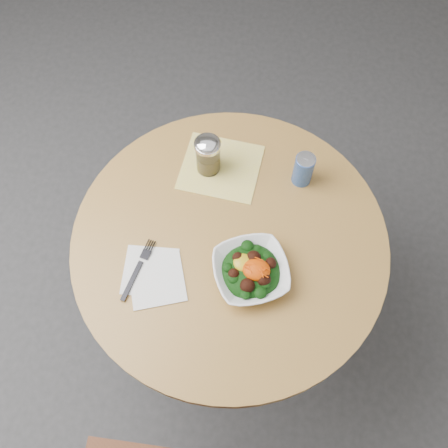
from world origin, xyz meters
name	(u,v)px	position (x,y,z in m)	size (l,w,h in m)	color
ground	(228,314)	(0.00, 0.00, 0.00)	(6.00, 6.00, 0.00)	#323235
table	(229,265)	(0.00, 0.00, 0.55)	(0.90, 0.90, 0.75)	black
cloth_napkin	(221,167)	(-0.05, 0.23, 0.75)	(0.23, 0.21, 0.00)	yellow
paper_napkins	(154,276)	(-0.20, -0.13, 0.75)	(0.19, 0.19, 0.00)	white
salad_bowl	(251,271)	(0.07, -0.10, 0.78)	(0.26, 0.26, 0.07)	white
fork	(139,268)	(-0.24, -0.11, 0.76)	(0.07, 0.19, 0.00)	black
spice_shaker	(208,155)	(-0.09, 0.23, 0.82)	(0.08, 0.08, 0.14)	silver
beverage_can	(303,169)	(0.19, 0.22, 0.81)	(0.06, 0.06, 0.11)	#0D2D96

